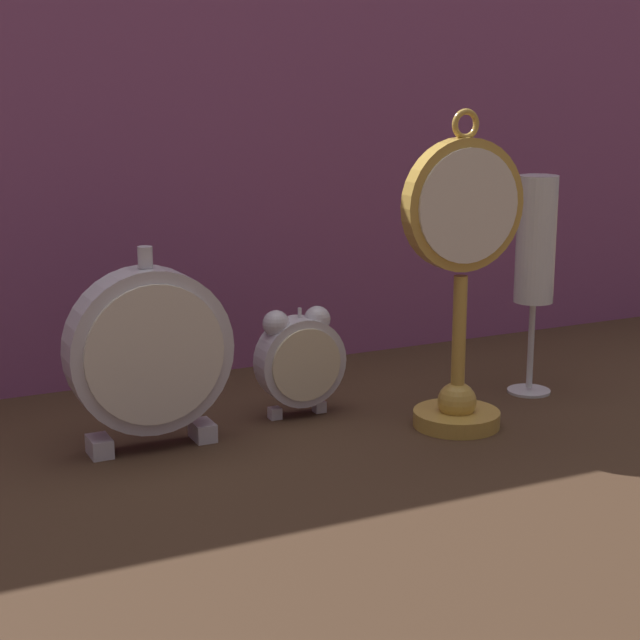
# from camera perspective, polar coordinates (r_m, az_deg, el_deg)

# --- Properties ---
(ground_plane) EXTENTS (4.00, 4.00, 0.00)m
(ground_plane) POSITION_cam_1_polar(r_m,az_deg,el_deg) (1.02, 1.97, -7.14)
(ground_plane) COLOR #422D1E
(fabric_backdrop_drape) EXTENTS (1.49, 0.01, 0.63)m
(fabric_backdrop_drape) POSITION_cam_1_polar(r_m,az_deg,el_deg) (1.25, -5.01, 11.35)
(fabric_backdrop_drape) COLOR #8E4C7F
(fabric_backdrop_drape) RESTS_ON ground_plane
(pocket_watch_on_stand) EXTENTS (0.13, 0.09, 0.32)m
(pocket_watch_on_stand) POSITION_cam_1_polar(r_m,az_deg,el_deg) (1.06, 7.54, 2.08)
(pocket_watch_on_stand) COLOR gold
(pocket_watch_on_stand) RESTS_ON ground_plane
(alarm_clock_twin_bell) EXTENTS (0.09, 0.03, 0.12)m
(alarm_clock_twin_bell) POSITION_cam_1_polar(r_m,az_deg,el_deg) (1.11, -1.22, -1.98)
(alarm_clock_twin_bell) COLOR silver
(alarm_clock_twin_bell) RESTS_ON ground_plane
(mantel_clock_silver) EXTENTS (0.16, 0.04, 0.20)m
(mantel_clock_silver) POSITION_cam_1_polar(r_m,az_deg,el_deg) (1.02, -9.09, -1.70)
(mantel_clock_silver) COLOR silver
(mantel_clock_silver) RESTS_ON ground_plane
(champagne_flute) EXTENTS (0.05, 0.05, 0.24)m
(champagne_flute) POSITION_cam_1_polar(r_m,az_deg,el_deg) (1.19, 11.41, 3.52)
(champagne_flute) COLOR silver
(champagne_flute) RESTS_ON ground_plane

